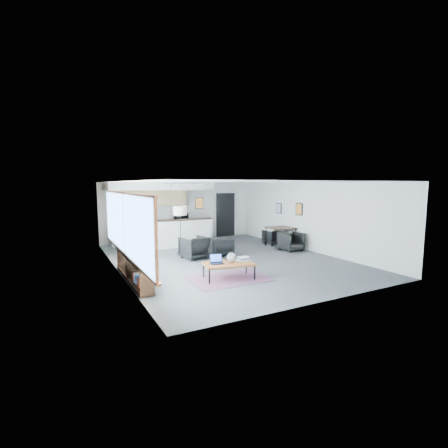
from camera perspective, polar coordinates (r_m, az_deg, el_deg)
name	(u,v)px	position (r m, az deg, el deg)	size (l,w,h in m)	color
room	(226,221)	(10.81, 0.34, 0.51)	(7.02, 9.02, 2.62)	#454548
window	(124,226)	(8.79, -17.10, -0.29)	(0.10, 5.95, 1.66)	#8CBFFF
console	(134,269)	(8.89, -15.62, -7.58)	(0.35, 3.00, 0.80)	#311E11
kitchenette	(159,212)	(13.78, -11.38, 2.10)	(4.20, 1.96, 2.60)	white
doorway	(225,214)	(15.79, 0.19, 1.74)	(1.10, 0.12, 2.15)	black
track_light	(185,184)	(12.50, -6.84, 6.98)	(1.60, 0.07, 0.15)	silver
wall_art_lower	(299,209)	(13.07, 13.06, 2.56)	(0.03, 0.38, 0.48)	black
wall_art_upper	(279,208)	(14.09, 9.61, 2.74)	(0.03, 0.34, 0.44)	black
kilim_rug	(229,279)	(8.83, 0.85, -9.57)	(2.08, 1.43, 0.01)	#593145
coffee_table	(229,264)	(8.72, 0.85, -7.05)	(1.45, 0.95, 0.44)	brown
laptop	(216,261)	(8.66, -1.35, -6.46)	(0.38, 0.33, 0.24)	black
ceramic_pot	(232,258)	(8.73, 1.36, -5.92)	(0.26, 0.26, 0.26)	gray
book_stack	(243,259)	(8.99, 3.42, -6.10)	(0.34, 0.27, 0.10)	silver
coaster	(233,264)	(8.57, 1.63, -7.06)	(0.10, 0.10, 0.01)	#E5590C
armchair_left	(194,247)	(11.08, -5.24, -3.98)	(0.81, 0.76, 0.83)	black
armchair_right	(221,246)	(11.50, -0.49, -3.81)	(0.71, 0.67, 0.73)	black
floor_lamp	(180,212)	(11.77, -7.72, 2.04)	(0.58, 0.58, 1.75)	black
dining_table	(281,229)	(13.27, 9.95, -0.87)	(0.95, 0.95, 0.80)	#311E11
dining_chair_near	(291,242)	(12.62, 11.70, -3.14)	(0.65, 0.61, 0.67)	black
dining_chair_far	(273,238)	(13.74, 8.59, -2.39)	(0.58, 0.54, 0.60)	black
microwave	(181,216)	(14.58, -7.58, 1.44)	(0.58, 0.32, 0.39)	black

